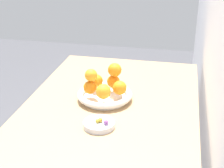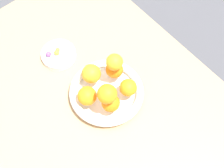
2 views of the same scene
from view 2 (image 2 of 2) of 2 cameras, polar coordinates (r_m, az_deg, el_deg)
ground_plane at (r=1.85m, az=-1.67°, el=-12.64°), size 6.00×6.00×0.00m
dining_table at (r=1.24m, az=-2.44°, el=-4.37°), size 1.10×0.76×0.74m
fruit_bowl at (r=1.14m, az=-0.90°, el=-1.43°), size 0.25×0.25×0.04m
candy_dish at (r=1.25m, az=-8.86°, el=4.80°), size 0.12×0.12×0.02m
orange_0 at (r=1.09m, az=-4.18°, el=-1.95°), size 0.06×0.06×0.06m
orange_1 at (r=1.07m, az=-0.22°, el=-3.17°), size 0.06×0.06×0.06m
orange_2 at (r=1.10m, az=2.69°, el=-0.61°), size 0.06×0.06×0.06m
orange_3 at (r=1.13m, az=0.41°, el=2.41°), size 0.06×0.06×0.06m
orange_4 at (r=1.12m, az=-3.46°, el=1.72°), size 0.06×0.06×0.06m
orange_5 at (r=1.02m, az=-0.73°, el=-1.61°), size 0.06×0.06×0.06m
orange_6 at (r=1.08m, az=0.42°, el=3.65°), size 0.06×0.06×0.06m
candy_ball_0 at (r=1.23m, az=-9.04°, el=5.23°), size 0.01×0.01×0.01m
candy_ball_1 at (r=1.23m, az=-10.52°, el=4.90°), size 0.02×0.02×0.02m
candy_ball_2 at (r=1.24m, az=-9.02°, el=5.61°), size 0.02×0.02×0.02m
candy_ball_3 at (r=1.23m, az=-9.14°, el=5.21°), size 0.02×0.02×0.02m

